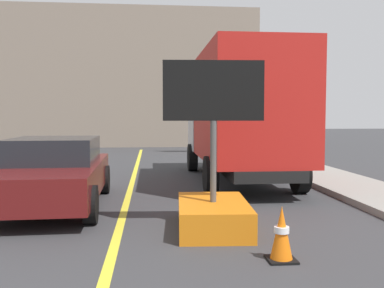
{
  "coord_description": "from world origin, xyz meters",
  "views": [
    {
      "loc": [
        0.52,
        0.76,
        1.82
      ],
      "look_at": [
        1.0,
        5.74,
        1.49
      ],
      "focal_mm": 39.85,
      "sensor_mm": 36.0,
      "label": 1
    }
  ],
  "objects_px": {
    "highway_guide_sign": "(243,82)",
    "traffic_cone_mid_lane": "(282,234)",
    "pickup_car": "(53,172)",
    "arrow_board_trailer": "(213,200)",
    "box_truck": "(240,114)"
  },
  "relations": [
    {
      "from": "highway_guide_sign",
      "to": "traffic_cone_mid_lane",
      "type": "height_order",
      "value": "highway_guide_sign"
    },
    {
      "from": "arrow_board_trailer",
      "to": "box_truck",
      "type": "distance_m",
      "value": 5.22
    },
    {
      "from": "pickup_car",
      "to": "traffic_cone_mid_lane",
      "type": "xyz_separation_m",
      "value": [
        3.6,
        -3.58,
        -0.35
      ]
    },
    {
      "from": "highway_guide_sign",
      "to": "traffic_cone_mid_lane",
      "type": "relative_size",
      "value": 7.16
    },
    {
      "from": "arrow_board_trailer",
      "to": "box_truck",
      "type": "xyz_separation_m",
      "value": [
        1.46,
        4.81,
        1.39
      ]
    },
    {
      "from": "pickup_car",
      "to": "highway_guide_sign",
      "type": "height_order",
      "value": "highway_guide_sign"
    },
    {
      "from": "pickup_car",
      "to": "traffic_cone_mid_lane",
      "type": "distance_m",
      "value": 5.09
    },
    {
      "from": "highway_guide_sign",
      "to": "traffic_cone_mid_lane",
      "type": "distance_m",
      "value": 15.26
    },
    {
      "from": "pickup_car",
      "to": "highway_guide_sign",
      "type": "distance_m",
      "value": 13.07
    },
    {
      "from": "arrow_board_trailer",
      "to": "pickup_car",
      "type": "xyz_separation_m",
      "value": [
        -2.95,
        2.03,
        0.21
      ]
    },
    {
      "from": "box_truck",
      "to": "arrow_board_trailer",
      "type": "bearing_deg",
      "value": -106.83
    },
    {
      "from": "box_truck",
      "to": "pickup_car",
      "type": "xyz_separation_m",
      "value": [
        -4.41,
        -2.79,
        -1.18
      ]
    },
    {
      "from": "pickup_car",
      "to": "arrow_board_trailer",
      "type": "bearing_deg",
      "value": -34.43
    },
    {
      "from": "pickup_car",
      "to": "highway_guide_sign",
      "type": "bearing_deg",
      "value": 60.41
    },
    {
      "from": "traffic_cone_mid_lane",
      "to": "pickup_car",
      "type": "bearing_deg",
      "value": 135.09
    }
  ]
}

